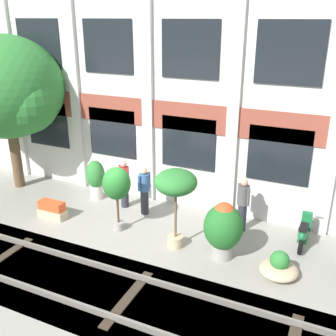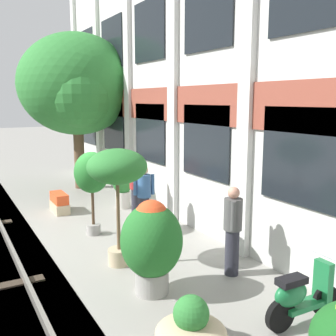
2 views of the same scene
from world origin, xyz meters
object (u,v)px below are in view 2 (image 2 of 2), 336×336
potted_plant_square_trough (59,203)px  potted_plant_glazed_jar (123,182)px  broadleaf_tree (77,87)px  potted_plant_low_pan (92,175)px  scooter_near_curb (301,296)px  resident_by_doorway (233,228)px  potted_plant_stone_basin (152,241)px  resident_watching_tracks (136,187)px  resident_near_plants (144,195)px  potted_plant_wide_bowl (191,328)px  potted_plant_tall_urn (117,173)px

potted_plant_square_trough → potted_plant_glazed_jar: potted_plant_glazed_jar is taller
broadleaf_tree → potted_plant_low_pan: size_ratio=2.75×
scooter_near_curb → resident_by_doorway: resident_by_doorway is taller
broadleaf_tree → potted_plant_square_trough: size_ratio=5.79×
potted_plant_stone_basin → resident_watching_tracks: size_ratio=0.97×
scooter_near_curb → resident_watching_tracks: 5.83m
potted_plant_stone_basin → potted_plant_square_trough: bearing=-178.8°
broadleaf_tree → resident_near_plants: broadleaf_tree is taller
potted_plant_wide_bowl → potted_plant_tall_urn: 3.31m
potted_plant_glazed_jar → potted_plant_square_trough: bearing=-105.6°
potted_plant_square_trough → potted_plant_tall_urn: 4.57m
resident_by_doorway → broadleaf_tree: bearing=-50.2°
potted_plant_square_trough → resident_near_plants: size_ratio=0.59×
broadleaf_tree → potted_plant_wide_bowl: 10.67m
scooter_near_curb → resident_watching_tracks: bearing=90.7°
potted_plant_low_pan → resident_near_plants: 1.40m
potted_plant_glazed_jar → potted_plant_stone_basin: potted_plant_stone_basin is taller
potted_plant_stone_basin → resident_watching_tracks: resident_watching_tracks is taller
broadleaf_tree → potted_plant_low_pan: 5.75m
potted_plant_low_pan → potted_plant_tall_urn: bearing=-4.1°
potted_plant_wide_bowl → resident_by_doorway: (-1.43, 1.82, 0.66)m
potted_plant_glazed_jar → scooter_near_curb: potted_plant_glazed_jar is taller
resident_watching_tracks → resident_near_plants: bearing=103.4°
potted_plant_square_trough → potted_plant_tall_urn: potted_plant_tall_urn is taller
potted_plant_low_pan → resident_by_doorway: potted_plant_low_pan is taller
potted_plant_wide_bowl → resident_watching_tracks: size_ratio=0.58×
potted_plant_low_pan → potted_plant_square_trough: 2.65m
resident_watching_tracks → potted_plant_square_trough: bearing=-21.8°
broadleaf_tree → resident_watching_tracks: (4.55, 0.16, -2.76)m
potted_plant_tall_urn → potted_plant_stone_basin: potted_plant_tall_urn is taller
potted_plant_glazed_jar → scooter_near_curb: size_ratio=1.02×
broadleaf_tree → potted_plant_tall_urn: broadleaf_tree is taller
broadleaf_tree → potted_plant_stone_basin: 8.99m
potted_plant_wide_bowl → potted_plant_square_trough: (-7.18, 0.09, 0.02)m
potted_plant_wide_bowl → potted_plant_tall_urn: potted_plant_tall_urn is taller
potted_plant_wide_bowl → potted_plant_stone_basin: (-1.54, 0.21, 0.67)m
potted_plant_low_pan → potted_plant_wide_bowl: size_ratio=2.09×
potted_plant_square_trough → potted_plant_stone_basin: potted_plant_stone_basin is taller
broadleaf_tree → scooter_near_curb: broadleaf_tree is taller
broadleaf_tree → potted_plant_stone_basin: (8.45, -1.37, -2.74)m
potted_plant_low_pan → resident_by_doorway: (3.40, 1.51, -0.56)m
potted_plant_square_trough → resident_near_plants: resident_near_plants is taller
potted_plant_stone_basin → resident_watching_tracks: (-3.90, 1.52, -0.02)m
potted_plant_tall_urn → resident_by_doorway: size_ratio=1.38×
potted_plant_glazed_jar → resident_near_plants: bearing=-8.5°
potted_plant_square_trough → potted_plant_wide_bowl: bearing=-0.7°
potted_plant_low_pan → potted_plant_wide_bowl: (4.83, -0.31, -1.22)m
resident_near_plants → resident_by_doorway: bearing=23.3°
potted_plant_stone_basin → scooter_near_curb: (1.91, 1.43, -0.47)m
potted_plant_square_trough → resident_near_plants: (2.59, 1.47, 0.60)m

